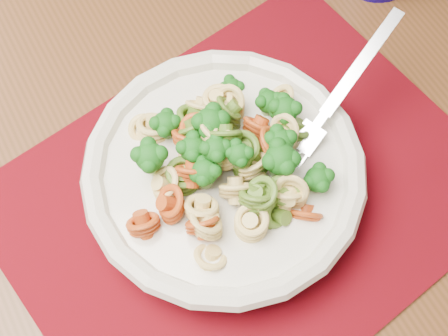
{
  "coord_description": "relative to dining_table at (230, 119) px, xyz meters",
  "views": [
    {
      "loc": [
        0.57,
        -0.49,
        1.24
      ],
      "look_at": [
        0.59,
        -0.26,
        0.76
      ],
      "focal_mm": 50.0,
      "sensor_mm": 36.0,
      "label": 1
    }
  ],
  "objects": [
    {
      "name": "fork",
      "position": [
        0.05,
        -0.11,
        0.15
      ],
      "size": [
        0.14,
        0.15,
        0.08
      ],
      "primitive_type": null,
      "rotation": [
        0.0,
        -0.35,
        0.8
      ],
      "color": "silver",
      "rests_on": "pasta_bowl"
    },
    {
      "name": "pasta_bowl",
      "position": [
        -0.02,
        -0.13,
        0.13
      ],
      "size": [
        0.24,
        0.24,
        0.05
      ],
      "color": "silver",
      "rests_on": "placemat"
    },
    {
      "name": "pasta_broccoli_heap",
      "position": [
        -0.02,
        -0.13,
        0.15
      ],
      "size": [
        0.21,
        0.21,
        0.06
      ],
      "primitive_type": null,
      "color": "#DCB96D",
      "rests_on": "pasta_bowl"
    },
    {
      "name": "dining_table",
      "position": [
        0.0,
        0.0,
        0.0
      ],
      "size": [
        1.58,
        1.33,
        0.72
      ],
      "rotation": [
        0.0,
        0.0,
        0.41
      ],
      "color": "#562F18",
      "rests_on": "ground"
    },
    {
      "name": "placemat",
      "position": [
        -0.0,
        -0.14,
        0.1
      ],
      "size": [
        0.52,
        0.49,
        0.0
      ],
      "primitive_type": "cube",
      "rotation": [
        0.0,
        0.0,
        0.56
      ],
      "color": "#4E030F",
      "rests_on": "dining_table"
    }
  ]
}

